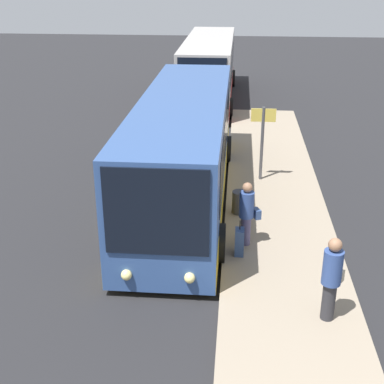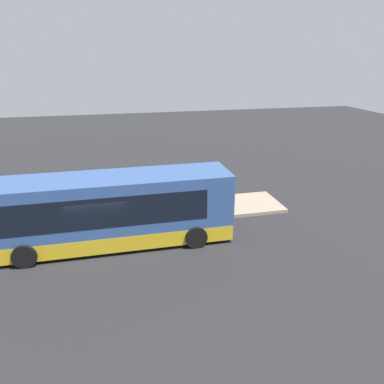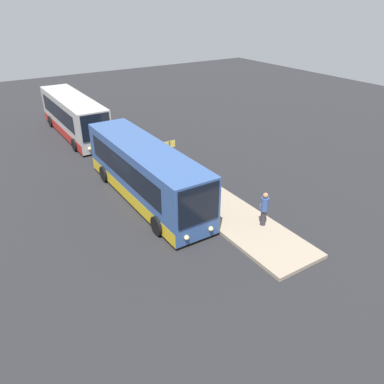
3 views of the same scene
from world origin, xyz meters
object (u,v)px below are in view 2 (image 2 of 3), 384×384
object	(u,v)px
passenger_waiting	(169,201)
trash_bin	(134,216)
bus_lead	(107,212)
passenger_boarding	(216,185)
suitcase	(181,211)
sign_post	(77,193)

from	to	relation	value
passenger_waiting	trash_bin	xyz separation A→B (m)	(-1.85, -0.17, -0.58)
bus_lead	trash_bin	world-z (taller)	bus_lead
passenger_boarding	trash_bin	size ratio (longest dim) A/B	2.79
bus_lead	passenger_waiting	xyz separation A→B (m)	(3.15, 1.90, -0.49)
bus_lead	suitcase	distance (m)	4.23
sign_post	trash_bin	distance (m)	3.01
passenger_boarding	sign_post	xyz separation A→B (m)	(-7.47, -1.12, 0.57)
passenger_boarding	passenger_waiting	size ratio (longest dim) A/B	1.08
passenger_waiting	sign_post	world-z (taller)	sign_post
passenger_boarding	sign_post	bearing A→B (deg)	129.46
passenger_waiting	bus_lead	bearing A→B (deg)	-171.95
suitcase	sign_post	xyz separation A→B (m)	(-5.06, 0.67, 1.21)
bus_lead	passenger_boarding	xyz separation A→B (m)	(6.12, 3.52, -0.42)
sign_post	trash_bin	bearing A→B (deg)	-14.16
bus_lead	suitcase	xyz separation A→B (m)	(3.70, 1.73, -1.06)
passenger_waiting	sign_post	size ratio (longest dim) A/B	0.69
bus_lead	passenger_waiting	distance (m)	3.71
passenger_boarding	sign_post	world-z (taller)	sign_post
suitcase	sign_post	size ratio (longest dim) A/B	0.38
bus_lead	sign_post	world-z (taller)	bus_lead
trash_bin	passenger_waiting	bearing A→B (deg)	5.16
suitcase	bus_lead	bearing A→B (deg)	-154.94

